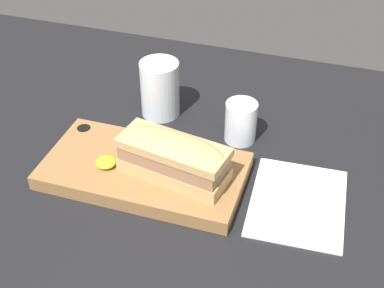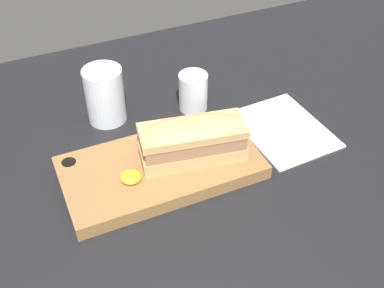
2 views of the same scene
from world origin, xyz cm
name	(u,v)px [view 1 (image 1 of 2)]	position (x,y,z in cm)	size (l,w,h in cm)	color
dining_table	(176,166)	(0.00, 0.00, 1.00)	(173.82, 93.24, 2.00)	black
serving_board	(144,171)	(-4.10, -5.48, 3.36)	(35.80, 18.79, 2.78)	olive
sandwich	(173,156)	(1.96, -6.35, 8.93)	(19.95, 10.54, 7.82)	tan
mustard_dollop	(106,162)	(-10.32, -7.64, 5.46)	(3.70, 3.70, 1.48)	gold
water_glass	(160,92)	(-8.31, 14.47, 7.13)	(7.98, 7.98, 11.83)	silver
wine_glass	(241,123)	(9.66, 10.70, 5.75)	(6.16, 6.16, 8.25)	silver
napkin	(298,202)	(23.42, -3.91, 2.20)	(16.77, 20.75, 0.40)	white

